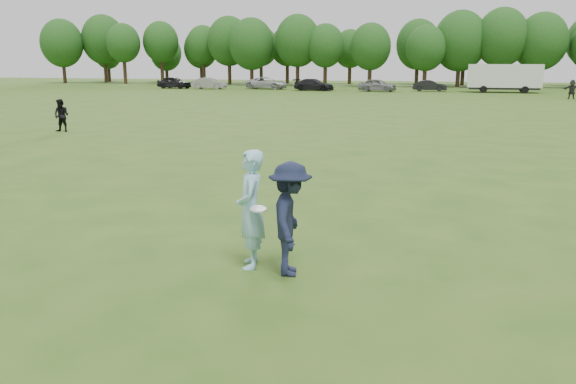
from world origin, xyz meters
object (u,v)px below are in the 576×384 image
at_px(player_far_a, 62,116).
at_px(car_a, 174,82).
at_px(car_d, 314,85).
at_px(car_e, 377,85).
at_px(defender, 290,219).
at_px(car_c, 267,83).
at_px(cargo_trailer, 504,77).
at_px(player_far_d, 572,89).
at_px(thrower, 250,209).
at_px(car_f, 430,86).
at_px(car_b, 209,83).

distance_m(player_far_a, car_a, 48.59).
relative_size(car_d, car_e, 1.11).
height_order(defender, car_d, defender).
height_order(player_far_a, car_e, player_far_a).
xyz_separation_m(defender, car_c, (-21.81, 62.08, -0.16)).
bearing_deg(cargo_trailer, car_e, -172.80).
bearing_deg(player_far_d, car_a, 179.09).
relative_size(player_far_a, player_far_d, 0.89).
height_order(thrower, car_f, thrower).
height_order(thrower, defender, thrower).
bearing_deg(car_f, car_a, 93.01).
height_order(defender, car_c, defender).
relative_size(defender, cargo_trailer, 0.20).
bearing_deg(car_d, car_b, 94.09).
bearing_deg(car_e, player_far_a, 175.46).
bearing_deg(player_far_d, car_c, 172.34).
height_order(player_far_a, car_d, player_far_a).
relative_size(car_e, car_f, 1.11).
bearing_deg(car_d, player_far_a, -176.27).
bearing_deg(car_b, car_c, -81.19).
height_order(car_a, car_d, car_a).
xyz_separation_m(car_a, car_e, (27.16, -0.40, -0.03)).
bearing_deg(player_far_a, cargo_trailer, 58.00).
bearing_deg(car_d, cargo_trailer, -79.47).
distance_m(thrower, car_e, 60.08).
height_order(car_a, car_f, car_a).
bearing_deg(defender, car_a, 16.22).
relative_size(defender, player_far_a, 1.14).
bearing_deg(thrower, player_far_a, -153.65).
height_order(thrower, car_d, thrower).
xyz_separation_m(player_far_a, car_f, (15.18, 47.17, -0.14)).
height_order(player_far_d, car_b, player_far_d).
xyz_separation_m(player_far_a, car_b, (-12.79, 45.02, -0.07)).
bearing_deg(player_far_a, car_a, 106.40).
xyz_separation_m(car_c, car_d, (6.93, -2.31, -0.04)).
bearing_deg(thrower, car_b, -174.47).
bearing_deg(car_c, car_e, -98.27).
height_order(car_f, cargo_trailer, cargo_trailer).
height_order(defender, car_b, defender).
bearing_deg(car_f, car_e, 111.58).
height_order(thrower, car_e, thrower).
xyz_separation_m(car_b, car_e, (22.01, -0.27, 0.03)).
xyz_separation_m(player_far_a, car_d, (1.45, 44.65, -0.08)).
distance_m(player_far_a, cargo_trailer, 52.13).
xyz_separation_m(car_a, car_c, (12.46, 1.80, -0.03)).
bearing_deg(defender, car_d, 0.58).
bearing_deg(car_d, player_far_d, -102.55).
distance_m(defender, car_b, 66.83).
bearing_deg(defender, thrower, 65.95).
bearing_deg(cargo_trailer, car_a, -178.07).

